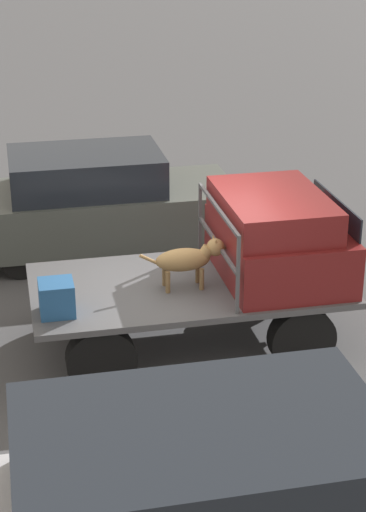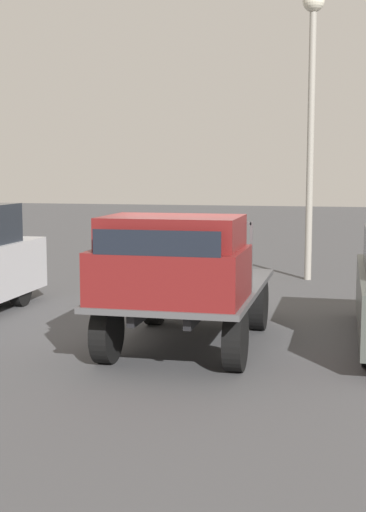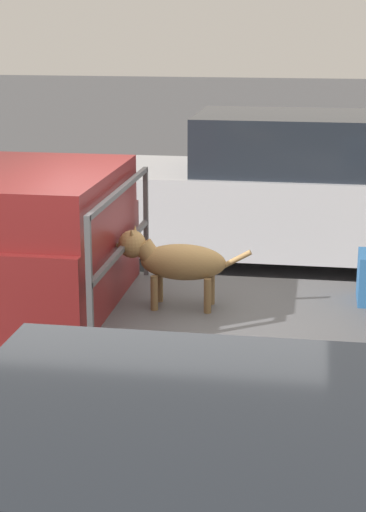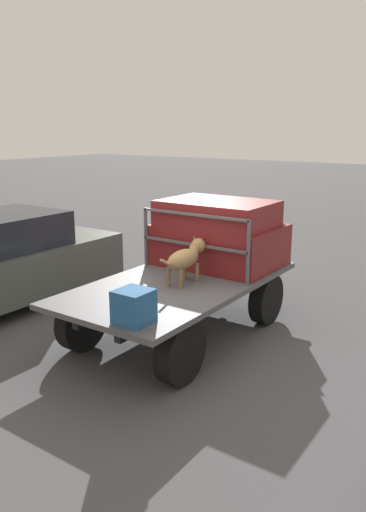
{
  "view_description": "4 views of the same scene",
  "coord_description": "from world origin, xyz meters",
  "px_view_note": "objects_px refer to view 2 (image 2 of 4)",
  "views": [
    {
      "loc": [
        -2.14,
        -9.61,
        5.49
      ],
      "look_at": [
        -0.09,
        -0.13,
        1.32
      ],
      "focal_mm": 60.0,
      "sensor_mm": 36.0,
      "label": 1
    },
    {
      "loc": [
        10.2,
        2.23,
        2.62
      ],
      "look_at": [
        -0.09,
        -0.13,
        1.32
      ],
      "focal_mm": 50.0,
      "sensor_mm": 36.0,
      "label": 2
    },
    {
      "loc": [
        -1.14,
        6.33,
        3.16
      ],
      "look_at": [
        -0.09,
        -0.13,
        1.32
      ],
      "focal_mm": 60.0,
      "sensor_mm": 36.0,
      "label": 3
    },
    {
      "loc": [
        -5.96,
        -4.2,
        3.16
      ],
      "look_at": [
        -0.09,
        -0.13,
        1.32
      ],
      "focal_mm": 35.0,
      "sensor_mm": 36.0,
      "label": 4
    }
  ],
  "objects_px": {
    "flatbed_truck": "(190,302)",
    "cargo_crate": "(181,257)",
    "light_pole_near": "(312,83)",
    "dog": "(182,259)"
  },
  "relations": [
    {
      "from": "dog",
      "to": "light_pole_near",
      "type": "height_order",
      "value": "light_pole_near"
    },
    {
      "from": "flatbed_truck",
      "to": "cargo_crate",
      "type": "bearing_deg",
      "value": -162.92
    },
    {
      "from": "cargo_crate",
      "to": "light_pole_near",
      "type": "distance_m",
      "value": 6.42
    },
    {
      "from": "cargo_crate",
      "to": "light_pole_near",
      "type": "bearing_deg",
      "value": 159.34
    },
    {
      "from": "dog",
      "to": "light_pole_near",
      "type": "distance_m",
      "value": 7.64
    },
    {
      "from": "flatbed_truck",
      "to": "cargo_crate",
      "type": "relative_size",
      "value": 9.81
    },
    {
      "from": "flatbed_truck",
      "to": "light_pole_near",
      "type": "distance_m",
      "value": 7.92
    },
    {
      "from": "flatbed_truck",
      "to": "cargo_crate",
      "type": "xyz_separation_m",
      "value": [
        -1.69,
        -0.52,
        0.45
      ]
    },
    {
      "from": "cargo_crate",
      "to": "dog",
      "type": "bearing_deg",
      "value": 13.15
    },
    {
      "from": "flatbed_truck",
      "to": "cargo_crate",
      "type": "height_order",
      "value": "cargo_crate"
    }
  ]
}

